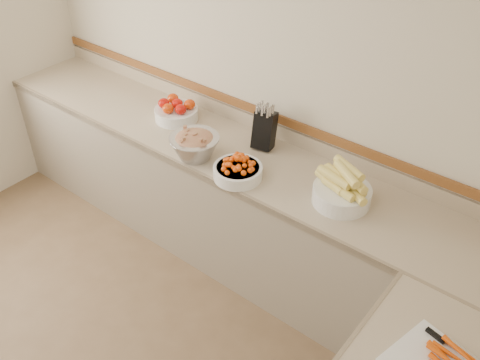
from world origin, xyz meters
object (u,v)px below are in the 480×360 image
Objects in this scene: tomato_bowl at (176,111)px; cherry_tomato_bowl at (238,170)px; rhubarb_bowl at (195,145)px; corn_bowl at (342,190)px; knife_block at (264,129)px.

cherry_tomato_bowl is (0.78, -0.28, -0.01)m from tomato_bowl.
cherry_tomato_bowl reaches higher than tomato_bowl.
tomato_bowl is 0.83m from cherry_tomato_bowl.
cherry_tomato_bowl is 0.35m from rhubarb_bowl.
corn_bowl reaches higher than cherry_tomato_bowl.
tomato_bowl is 0.97× the size of rhubarb_bowl.
rhubarb_bowl reaches higher than tomato_bowl.
corn_bowl is at bearing 10.62° from rhubarb_bowl.
tomato_bowl is (-0.70, -0.10, -0.07)m from knife_block.
cherry_tomato_bowl is at bearing -77.47° from knife_block.
tomato_bowl is at bearing 176.02° from corn_bowl.
tomato_bowl is at bearing 147.30° from rhubarb_bowl.
cherry_tomato_bowl is 0.64m from corn_bowl.
knife_block is 0.47m from rhubarb_bowl.
tomato_bowl is 0.85× the size of corn_bowl.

